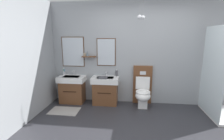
{
  "coord_description": "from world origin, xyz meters",
  "views": [
    {
      "loc": [
        -0.27,
        -2.5,
        1.72
      ],
      "look_at": [
        -0.74,
        1.39,
        0.92
      ],
      "focal_mm": 25.83,
      "sensor_mm": 36.0,
      "label": 1
    }
  ],
  "objects": [
    {
      "name": "tap_on_left_sink",
      "position": [
        -1.81,
        1.6,
        0.78
      ],
      "size": [
        0.03,
        0.13,
        0.11
      ],
      "color": "silver",
      "rests_on": "vanity_sink_left"
    },
    {
      "name": "soap_dispenser",
      "position": [
        -0.65,
        1.6,
        0.79
      ],
      "size": [
        0.06,
        0.06,
        0.19
      ],
      "color": "#4C4C51",
      "rests_on": "vanity_sink_right"
    },
    {
      "name": "tap_on_right_sink",
      "position": [
        -0.92,
        1.6,
        0.78
      ],
      "size": [
        0.03,
        0.13,
        0.11
      ],
      "color": "silver",
      "rests_on": "vanity_sink_right"
    },
    {
      "name": "wall_left",
      "position": [
        -2.41,
        0.0,
        1.3
      ],
      "size": [
        0.12,
        3.5,
        2.6
      ],
      "primitive_type": "cube",
      "color": "#999EA3",
      "rests_on": "ground"
    },
    {
      "name": "toilet",
      "position": [
        0.03,
        1.43,
        0.38
      ],
      "size": [
        0.48,
        0.63,
        1.0
      ],
      "color": "brown",
      "rests_on": "ground"
    },
    {
      "name": "bath_mat",
      "position": [
        -1.81,
        0.87,
        0.01
      ],
      "size": [
        0.68,
        0.44,
        0.01
      ],
      "primitive_type": "cube",
      "color": "#9E9993",
      "rests_on": "ground"
    },
    {
      "name": "vanity_sink_right",
      "position": [
        -0.92,
        1.45,
        0.37
      ],
      "size": [
        0.69,
        0.45,
        0.71
      ],
      "color": "brown",
      "rests_on": "ground"
    },
    {
      "name": "folded_hand_towel",
      "position": [
        -0.96,
        1.32,
        0.73
      ],
      "size": [
        0.22,
        0.16,
        0.04
      ],
      "primitive_type": "cube",
      "color": "#47474C",
      "rests_on": "vanity_sink_right"
    },
    {
      "name": "shower_tray",
      "position": [
        1.72,
        1.07,
        0.42
      ],
      "size": [
        0.91,
        1.0,
        1.95
      ],
      "color": "white",
      "rests_on": "ground"
    },
    {
      "name": "wall_back",
      "position": [
        -0.02,
        1.69,
        1.3
      ],
      "size": [
        4.94,
        0.49,
        2.6
      ],
      "color": "#999EA3",
      "rests_on": "ground"
    },
    {
      "name": "vanity_sink_left",
      "position": [
        -1.81,
        1.45,
        0.37
      ],
      "size": [
        0.69,
        0.45,
        0.71
      ],
      "color": "brown",
      "rests_on": "ground"
    },
    {
      "name": "toothbrush_cup",
      "position": [
        -2.08,
        1.59,
        0.76
      ],
      "size": [
        0.07,
        0.07,
        0.2
      ],
      "color": "silver",
      "rests_on": "vanity_sink_left"
    }
  ]
}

